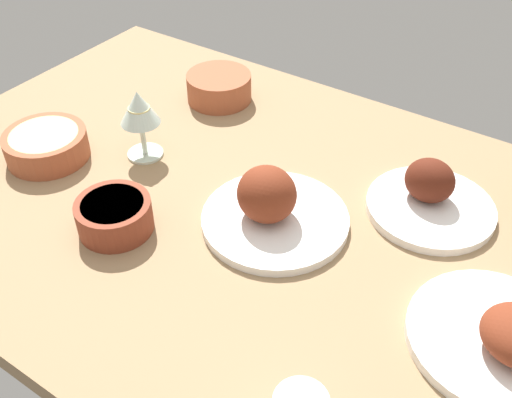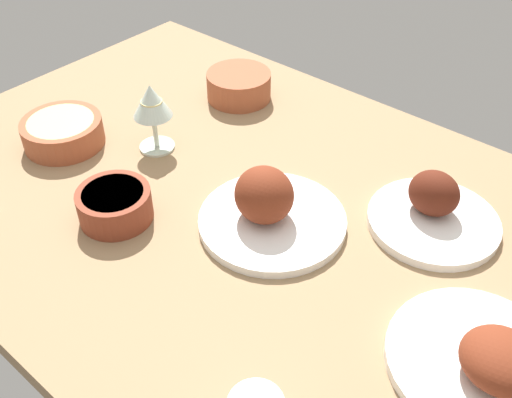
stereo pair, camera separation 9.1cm
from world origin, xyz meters
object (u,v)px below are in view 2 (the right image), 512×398
object	(u,v)px
bowl_cream	(239,85)
plate_near_viewer	(487,361)
plate_far_side	(433,210)
bowl_potatoes	(63,131)
plate_center_main	(268,209)
wine_glass	(152,104)
bowl_soup	(115,204)

from	to	relation	value
bowl_cream	plate_near_viewer	bearing A→B (deg)	156.02
plate_near_viewer	plate_far_side	xyz separation A→B (cm)	(19.42, -22.33, 0.16)
plate_near_viewer	bowl_potatoes	world-z (taller)	plate_near_viewer
plate_center_main	wine_glass	bearing A→B (deg)	-5.42
bowl_cream	wine_glass	world-z (taller)	wine_glass
plate_far_side	plate_near_viewer	bearing A→B (deg)	131.00
plate_far_side	wine_glass	xyz separation A→B (cm)	(52.03, 15.47, 7.38)
bowl_potatoes	wine_glass	distance (cm)	19.98
plate_center_main	bowl_soup	size ratio (longest dim) A/B	1.99
plate_center_main	bowl_cream	distance (cm)	42.42
plate_center_main	bowl_cream	xyz separation A→B (cm)	(31.75, -28.13, -0.11)
bowl_potatoes	wine_glass	xyz separation A→B (cm)	(-15.10, -11.06, 7.01)
plate_near_viewer	bowl_soup	size ratio (longest dim) A/B	1.94
plate_center_main	bowl_potatoes	distance (cm)	47.00
plate_near_viewer	bowl_potatoes	xyz separation A→B (cm)	(86.55, 4.19, 0.53)
plate_near_viewer	plate_far_side	world-z (taller)	plate_far_side
bowl_cream	bowl_soup	xyz separation A→B (cm)	(-10.90, 43.81, -0.24)
bowl_soup	wine_glass	world-z (taller)	wine_glass
wine_glass	bowl_soup	bearing A→B (deg)	119.01
plate_near_viewer	wine_glass	xyz separation A→B (cm)	(71.45, -6.87, 7.54)
plate_far_side	bowl_cream	bearing A→B (deg)	-10.45
plate_far_side	bowl_soup	distance (cm)	53.87
plate_center_main	bowl_potatoes	world-z (taller)	plate_center_main
plate_center_main	bowl_cream	bearing A→B (deg)	-41.53
bowl_potatoes	bowl_soup	distance (cm)	26.54
plate_near_viewer	bowl_potatoes	bearing A→B (deg)	2.77
plate_far_side	wine_glass	distance (cm)	54.78
plate_near_viewer	plate_center_main	world-z (taller)	plate_center_main
plate_far_side	plate_center_main	distance (cm)	27.83
bowl_soup	bowl_cream	bearing A→B (deg)	-76.03
bowl_soup	plate_center_main	bearing A→B (deg)	-143.06
bowl_potatoes	wine_glass	world-z (taller)	wine_glass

